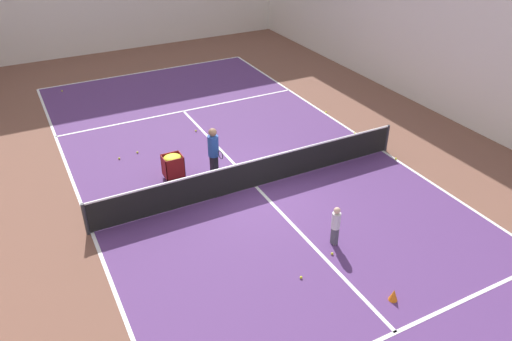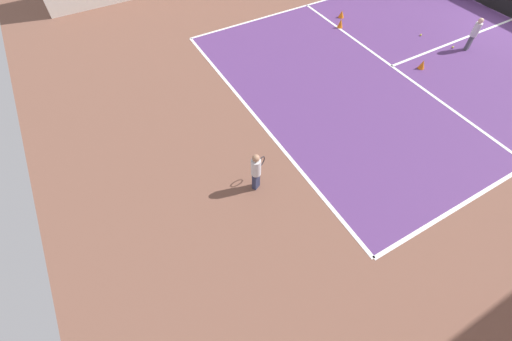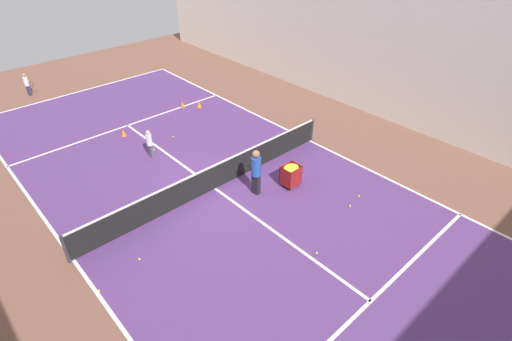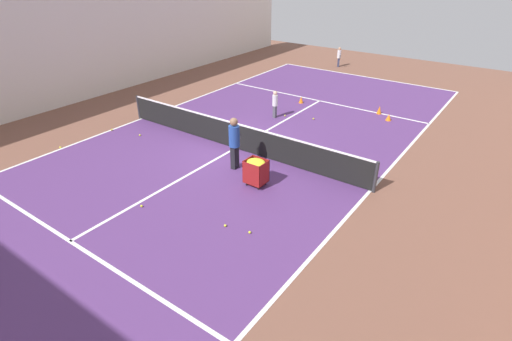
{
  "view_description": "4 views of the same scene",
  "coord_description": "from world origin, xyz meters",
  "px_view_note": "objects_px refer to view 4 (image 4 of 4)",
  "views": [
    {
      "loc": [
        -6.06,
        -11.68,
        8.47
      ],
      "look_at": [
        0.0,
        0.0,
        0.59
      ],
      "focal_mm": 35.0,
      "sensor_mm": 36.0,
      "label": 1
    },
    {
      "loc": [
        6.53,
        -15.57,
        6.89
      ],
      "look_at": [
        2.16,
        -13.09,
        0.65
      ],
      "focal_mm": 24.0,
      "sensor_mm": 36.0,
      "label": 2
    },
    {
      "loc": [
        6.58,
        9.38,
        8.47
      ],
      "look_at": [
        -0.91,
        1.17,
        0.95
      ],
      "focal_mm": 28.0,
      "sensor_mm": 36.0,
      "label": 3
    },
    {
      "loc": [
        -8.16,
        10.15,
        6.14
      ],
      "look_at": [
        -2.11,
        1.67,
        0.49
      ],
      "focal_mm": 28.0,
      "sensor_mm": 36.0,
      "label": 4
    }
  ],
  "objects_px": {
    "child_midcourt": "(275,102)",
    "ball_cart": "(256,168)",
    "training_cone_0": "(301,100)",
    "player_near_baseline": "(339,56)",
    "coach_at_net": "(234,140)",
    "training_cone_1": "(389,117)",
    "tennis_net": "(235,135)"
  },
  "relations": [
    {
      "from": "coach_at_net",
      "to": "child_midcourt",
      "type": "xyz_separation_m",
      "value": [
        1.45,
        -4.59,
        -0.32
      ]
    },
    {
      "from": "tennis_net",
      "to": "training_cone_1",
      "type": "distance_m",
      "value": 6.89
    },
    {
      "from": "tennis_net",
      "to": "player_near_baseline",
      "type": "xyz_separation_m",
      "value": [
        2.15,
        -13.08,
        0.16
      ]
    },
    {
      "from": "child_midcourt",
      "to": "ball_cart",
      "type": "bearing_deg",
      "value": 18.99
    },
    {
      "from": "training_cone_0",
      "to": "child_midcourt",
      "type": "bearing_deg",
      "value": 90.77
    },
    {
      "from": "child_midcourt",
      "to": "ball_cart",
      "type": "height_order",
      "value": "child_midcourt"
    },
    {
      "from": "coach_at_net",
      "to": "training_cone_0",
      "type": "relative_size",
      "value": 5.68
    },
    {
      "from": "tennis_net",
      "to": "training_cone_1",
      "type": "xyz_separation_m",
      "value": [
        -3.54,
        -5.9,
        -0.37
      ]
    },
    {
      "from": "player_near_baseline",
      "to": "coach_at_net",
      "type": "bearing_deg",
      "value": -13.72
    },
    {
      "from": "training_cone_0",
      "to": "training_cone_1",
      "type": "height_order",
      "value": "training_cone_0"
    },
    {
      "from": "player_near_baseline",
      "to": "training_cone_1",
      "type": "bearing_deg",
      "value": 12.56
    },
    {
      "from": "player_near_baseline",
      "to": "child_midcourt",
      "type": "relative_size",
      "value": 1.01
    },
    {
      "from": "ball_cart",
      "to": "player_near_baseline",
      "type": "bearing_deg",
      "value": -73.91
    },
    {
      "from": "ball_cart",
      "to": "training_cone_0",
      "type": "bearing_deg",
      "value": -70.05
    },
    {
      "from": "ball_cart",
      "to": "coach_at_net",
      "type": "bearing_deg",
      "value": -22.84
    },
    {
      "from": "player_near_baseline",
      "to": "training_cone_1",
      "type": "xyz_separation_m",
      "value": [
        -5.69,
        7.18,
        -0.53
      ]
    },
    {
      "from": "ball_cart",
      "to": "tennis_net",
      "type": "bearing_deg",
      "value": -38.38
    },
    {
      "from": "coach_at_net",
      "to": "child_midcourt",
      "type": "height_order",
      "value": "coach_at_net"
    },
    {
      "from": "child_midcourt",
      "to": "ball_cart",
      "type": "relative_size",
      "value": 1.38
    },
    {
      "from": "player_near_baseline",
      "to": "coach_at_net",
      "type": "height_order",
      "value": "coach_at_net"
    },
    {
      "from": "tennis_net",
      "to": "child_midcourt",
      "type": "distance_m",
      "value": 3.48
    },
    {
      "from": "player_near_baseline",
      "to": "child_midcourt",
      "type": "bearing_deg",
      "value": -16.41
    },
    {
      "from": "coach_at_net",
      "to": "training_cone_0",
      "type": "distance_m",
      "value": 7.11
    },
    {
      "from": "child_midcourt",
      "to": "training_cone_1",
      "type": "height_order",
      "value": "child_midcourt"
    },
    {
      "from": "training_cone_0",
      "to": "player_near_baseline",
      "type": "bearing_deg",
      "value": -77.95
    },
    {
      "from": "coach_at_net",
      "to": "tennis_net",
      "type": "bearing_deg",
      "value": 30.77
    },
    {
      "from": "child_midcourt",
      "to": "player_near_baseline",
      "type": "bearing_deg",
      "value": -179.13
    },
    {
      "from": "player_near_baseline",
      "to": "child_midcourt",
      "type": "height_order",
      "value": "player_near_baseline"
    },
    {
      "from": "ball_cart",
      "to": "training_cone_0",
      "type": "height_order",
      "value": "ball_cart"
    },
    {
      "from": "child_midcourt",
      "to": "training_cone_0",
      "type": "distance_m",
      "value": 2.36
    },
    {
      "from": "player_near_baseline",
      "to": "training_cone_0",
      "type": "height_order",
      "value": "player_near_baseline"
    },
    {
      "from": "child_midcourt",
      "to": "training_cone_1",
      "type": "xyz_separation_m",
      "value": [
        -4.09,
        -2.47,
        -0.53
      ]
    }
  ]
}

